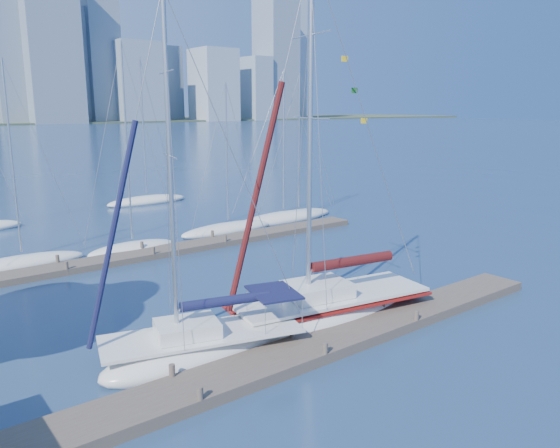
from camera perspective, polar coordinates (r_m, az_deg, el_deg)
ground at (r=20.52m, az=2.97°, el=-13.50°), size 700.00×700.00×0.00m
near_dock at (r=20.44m, az=2.97°, el=-13.00°), size 26.00×2.00×0.40m
far_dock at (r=34.25m, az=-12.12°, el=-2.80°), size 30.00×1.80×0.36m
sailboat_navy at (r=20.16m, az=-8.16°, el=-10.72°), size 8.11×4.50×13.07m
sailboat_maroon at (r=23.43m, az=5.21°, el=-7.22°), size 9.64×4.58×15.12m
bg_boat_1 at (r=34.14m, az=-25.29°, el=-3.69°), size 7.06×4.11×11.67m
bg_boat_2 at (r=35.17m, az=-15.12°, el=-2.44°), size 5.96×3.04×12.87m
bg_boat_3 at (r=39.57m, az=-5.41°, el=-0.50°), size 7.85×4.25×10.81m
bg_boat_4 at (r=43.03m, az=0.39°, el=0.63°), size 8.73×4.48×11.94m
bg_boat_5 at (r=44.36m, az=1.95°, el=0.96°), size 6.70×3.96×11.72m
bg_boat_7 at (r=52.50m, az=-13.72°, el=2.40°), size 7.93×4.98×13.47m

